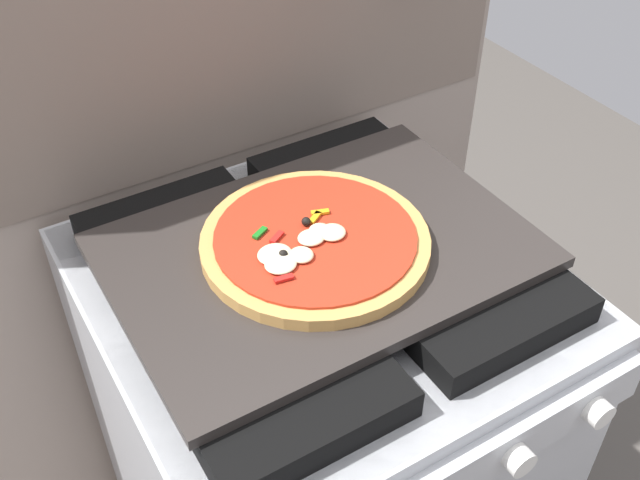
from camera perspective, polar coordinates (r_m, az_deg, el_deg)
kitchen_backsplash at (r=1.30m, az=-7.60°, el=3.48°), size 1.10×0.09×1.55m
stove at (r=1.33m, az=0.04°, el=-15.85°), size 0.60×0.64×0.90m
baking_tray at (r=0.99m, az=0.00°, el=-0.80°), size 0.54×0.38×0.02m
pizza_left at (r=0.97m, az=-0.35°, el=-0.20°), size 0.30×0.30×0.03m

